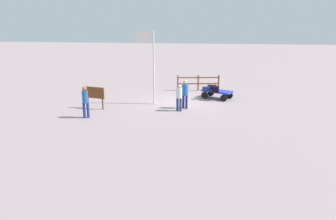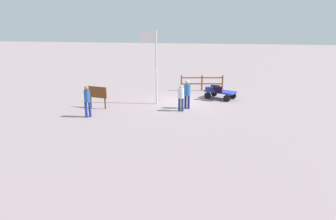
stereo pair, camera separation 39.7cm
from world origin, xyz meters
TOP-DOWN VIEW (x-y plane):
  - ground_plane at (0.00, 0.00)m, footprint 120.00×120.00m
  - luggage_cart at (-2.36, -1.29)m, footprint 2.20×1.75m
  - suitcase_grey at (-2.25, -0.69)m, footprint 0.50×0.42m
  - suitcase_olive at (-1.67, -0.93)m, footprint 0.58×0.42m
  - suitcase_navy at (-2.02, -1.52)m, footprint 0.61×0.34m
  - worker_lead at (-0.19, 2.19)m, footprint 0.45×0.45m
  - worker_trailing at (-0.47, 1.57)m, footprint 0.46×0.46m
  - worker_supervisor at (4.60, 4.28)m, footprint 0.44×0.44m
  - flagpole at (1.70, 0.81)m, footprint 1.10×0.10m
  - signboard at (4.79, 2.43)m, footprint 1.25×0.33m
  - wooden_fence at (-0.97, -3.70)m, footprint 3.16×0.66m

SIDE VIEW (x-z plane):
  - ground_plane at x=0.00m, z-range 0.00..0.00m
  - luggage_cart at x=-2.36m, z-range 0.13..0.69m
  - wooden_fence at x=-0.97m, z-range 0.08..1.24m
  - suitcase_olive at x=-1.67m, z-range 0.55..0.85m
  - suitcase_navy at x=-2.02m, z-range 0.55..0.87m
  - suitcase_grey at x=-2.25m, z-range 0.55..0.95m
  - signboard at x=4.79m, z-range 0.23..1.55m
  - worker_lead at x=-0.19m, z-range 0.13..1.67m
  - worker_supervisor at x=4.60m, z-range 0.14..1.87m
  - worker_trailing at x=-0.47m, z-range 0.16..1.87m
  - flagpole at x=1.70m, z-range 0.53..5.06m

